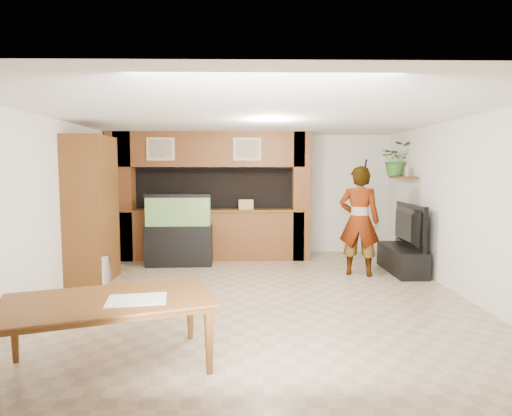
{
  "coord_description": "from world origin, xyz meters",
  "views": [
    {
      "loc": [
        -0.12,
        -6.23,
        1.86
      ],
      "look_at": [
        -0.0,
        0.6,
        1.23
      ],
      "focal_mm": 30.0,
      "sensor_mm": 36.0,
      "label": 1
    }
  ],
  "objects_px": {
    "pantry_cabinet": "(92,209)",
    "television": "(403,226)",
    "aquarium": "(179,230)",
    "person": "(359,221)",
    "dining_table": "(109,335)"
  },
  "relations": [
    {
      "from": "pantry_cabinet",
      "to": "television",
      "type": "bearing_deg",
      "value": 5.85
    },
    {
      "from": "aquarium",
      "to": "television",
      "type": "bearing_deg",
      "value": -10.41
    },
    {
      "from": "aquarium",
      "to": "person",
      "type": "distance_m",
      "value": 3.38
    },
    {
      "from": "aquarium",
      "to": "dining_table",
      "type": "distance_m",
      "value": 4.35
    },
    {
      "from": "pantry_cabinet",
      "to": "aquarium",
      "type": "distance_m",
      "value": 1.78
    },
    {
      "from": "pantry_cabinet",
      "to": "person",
      "type": "height_order",
      "value": "pantry_cabinet"
    },
    {
      "from": "aquarium",
      "to": "dining_table",
      "type": "xyz_separation_m",
      "value": [
        0.05,
        -4.34,
        -0.35
      ]
    },
    {
      "from": "aquarium",
      "to": "person",
      "type": "height_order",
      "value": "person"
    },
    {
      "from": "pantry_cabinet",
      "to": "television",
      "type": "relative_size",
      "value": 1.75
    },
    {
      "from": "aquarium",
      "to": "dining_table",
      "type": "relative_size",
      "value": 0.74
    },
    {
      "from": "dining_table",
      "to": "pantry_cabinet",
      "type": "bearing_deg",
      "value": 92.89
    },
    {
      "from": "television",
      "to": "dining_table",
      "type": "relative_size",
      "value": 0.72
    },
    {
      "from": "dining_table",
      "to": "aquarium",
      "type": "bearing_deg",
      "value": 71.49
    },
    {
      "from": "pantry_cabinet",
      "to": "television",
      "type": "height_order",
      "value": "pantry_cabinet"
    },
    {
      "from": "pantry_cabinet",
      "to": "television",
      "type": "xyz_separation_m",
      "value": [
        5.35,
        0.55,
        -0.35
      ]
    }
  ]
}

